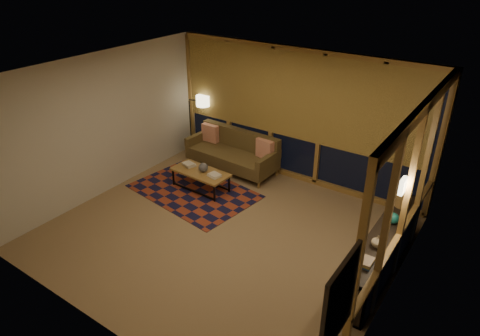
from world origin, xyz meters
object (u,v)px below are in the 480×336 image
Objects in this scene: coffee_table at (201,180)px; floor_lamp at (190,124)px; sofa at (232,152)px; bookshelf at (382,251)px.

floor_lamp reaches higher than coffee_table.
sofa is at bearing -30.00° from floor_lamp.
coffee_table is at bearing -65.62° from floor_lamp.
floor_lamp is (-1.29, 1.24, 0.51)m from coffee_table.
sofa is 0.76× the size of bookshelf.
sofa is at bearing 91.87° from coffee_table.
bookshelf is (3.74, -1.40, -0.08)m from sofa.
sofa reaches higher than bookshelf.
floor_lamp is (-1.30, 0.19, 0.30)m from sofa.
floor_lamp is at bearing 174.35° from sofa.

